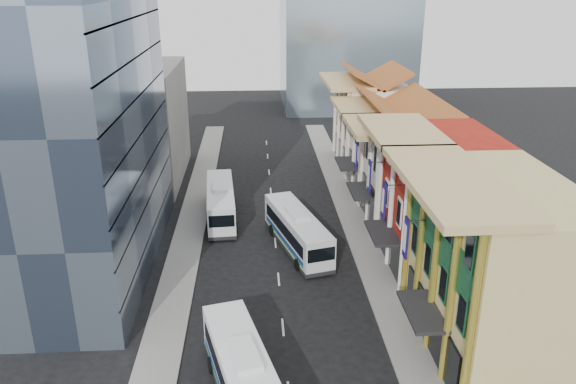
{
  "coord_description": "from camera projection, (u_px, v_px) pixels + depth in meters",
  "views": [
    {
      "loc": [
        -1.73,
        -26.72,
        23.96
      ],
      "look_at": [
        1.25,
        22.45,
        5.04
      ],
      "focal_mm": 35.0,
      "sensor_mm": 36.0,
      "label": 1
    }
  ],
  "objects": [
    {
      "name": "sidewalk_left",
      "position": [
        187.0,
        244.0,
        53.58
      ],
      "size": [
        3.0,
        90.0,
        0.15
      ],
      "primitive_type": "cube",
      "color": "slate",
      "rests_on": "ground"
    },
    {
      "name": "shophouse_red",
      "position": [
        440.0,
        201.0,
        48.06
      ],
      "size": [
        8.0,
        10.0,
        12.0
      ],
      "primitive_type": "cube",
      "color": "maroon",
      "rests_on": "ground"
    },
    {
      "name": "shophouse_cream_near",
      "position": [
        410.0,
        175.0,
        57.27
      ],
      "size": [
        8.0,
        9.0,
        10.0
      ],
      "primitive_type": "cube",
      "color": "silver",
      "rests_on": "ground"
    },
    {
      "name": "shophouse_tan",
      "position": [
        497.0,
        269.0,
        36.88
      ],
      "size": [
        8.0,
        14.0,
        12.0
      ],
      "primitive_type": "cube",
      "color": "tan",
      "rests_on": "ground"
    },
    {
      "name": "bus_left_near",
      "position": [
        245.0,
        379.0,
        32.88
      ],
      "size": [
        5.79,
        12.45,
        3.89
      ],
      "primitive_type": null,
      "rotation": [
        0.0,
        0.0,
        0.25
      ],
      "color": "silver",
      "rests_on": "ground"
    },
    {
      "name": "shophouse_cream_far",
      "position": [
        372.0,
        124.0,
        75.26
      ],
      "size": [
        8.0,
        12.0,
        11.0
      ],
      "primitive_type": "cube",
      "color": "silver",
      "rests_on": "ground"
    },
    {
      "name": "office_block_far",
      "position": [
        139.0,
        124.0,
        69.3
      ],
      "size": [
        10.0,
        18.0,
        14.0
      ],
      "primitive_type": "cube",
      "color": "gray",
      "rests_on": "ground"
    },
    {
      "name": "bus_left_far",
      "position": [
        221.0,
        201.0,
        58.89
      ],
      "size": [
        3.64,
        12.15,
        3.84
      ],
      "primitive_type": null,
      "rotation": [
        0.0,
        0.0,
        0.07
      ],
      "color": "silver",
      "rests_on": "ground"
    },
    {
      "name": "office_tower",
      "position": [
        64.0,
        96.0,
        44.95
      ],
      "size": [
        12.0,
        26.0,
        30.0
      ],
      "primitive_type": "cube",
      "color": "#404F66",
      "rests_on": "ground"
    },
    {
      "name": "bus_right",
      "position": [
        297.0,
        230.0,
        52.2
      ],
      "size": [
        5.9,
        12.37,
        3.87
      ],
      "primitive_type": null,
      "rotation": [
        0.0,
        0.0,
        0.27
      ],
      "color": "silver",
      "rests_on": "ground"
    },
    {
      "name": "sidewalk_right",
      "position": [
        363.0,
        240.0,
        54.54
      ],
      "size": [
        3.0,
        90.0,
        0.15
      ],
      "primitive_type": "cube",
      "color": "slate",
      "rests_on": "ground"
    },
    {
      "name": "shophouse_cream_mid",
      "position": [
        390.0,
        150.0,
        65.66
      ],
      "size": [
        8.0,
        9.0,
        10.0
      ],
      "primitive_type": "cube",
      "color": "silver",
      "rests_on": "ground"
    }
  ]
}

